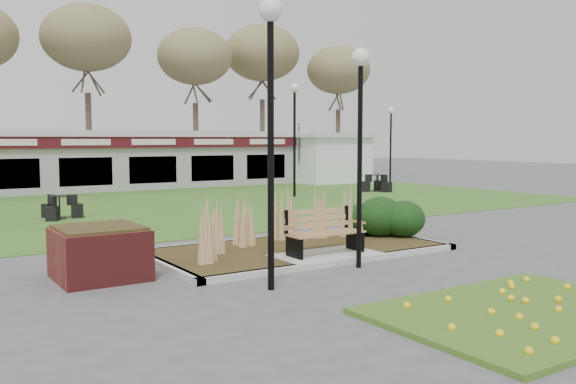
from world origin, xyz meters
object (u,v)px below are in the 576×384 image
brick_planter (100,252)px  food_pavilion (78,160)px  lamp_post_near_right (271,79)px  patio_umbrella (299,158)px  bistro_set_b (60,211)px  lamp_post_far_right (391,129)px  park_bench (323,231)px  service_hut (329,157)px  lamp_post_mid_right (295,114)px  bistro_set_d (377,186)px  lamp_post_near_left (360,109)px

brick_planter → food_pavilion: food_pavilion is taller
lamp_post_near_right → patio_umbrella: (13.66, 19.35, -2.03)m
food_pavilion → patio_umbrella: size_ratio=10.87×
brick_planter → bistro_set_b: size_ratio=1.11×
lamp_post_near_right → bistro_set_b: size_ratio=3.53×
lamp_post_near_right → lamp_post_far_right: (16.25, 14.81, -0.47)m
park_bench → service_hut: service_hut is taller
patio_umbrella → lamp_post_mid_right: bearing=-125.6°
service_hut → lamp_post_mid_right: 9.11m
brick_planter → lamp_post_mid_right: size_ratio=0.31×
lamp_post_near_right → bistro_set_b: (-0.88, 11.18, -3.21)m
park_bench → service_hut: (13.50, 17.75, 0.86)m
brick_planter → bistro_set_d: bearing=34.1°
patio_umbrella → bistro_set_d: bearing=-86.7°
lamp_post_far_right → patio_umbrella: lamp_post_far_right is taller
brick_planter → patio_umbrella: size_ratio=0.66×
brick_planter → service_hut: 24.71m
lamp_post_near_left → lamp_post_mid_right: bearing=61.3°
food_pavilion → lamp_post_mid_right: (7.06, -8.05, 2.07)m
service_hut → patio_umbrella: 2.09m
park_bench → food_pavilion: (0.00, 19.71, 0.89)m
lamp_post_mid_right → food_pavilion: bearing=131.2°
park_bench → food_pavilion: 19.73m
lamp_post_near_left → bistro_set_d: bearing=47.5°
bistro_set_b → service_hut: bearing=26.2°
brick_planter → bistro_set_b: 8.92m
bistro_set_d → patio_umbrella: patio_umbrella is taller
food_pavilion → bistro_set_d: food_pavilion is taller
service_hut → bistro_set_b: service_hut is taller
brick_planter → food_pavilion: 19.49m
lamp_post_far_right → bistro_set_d: size_ratio=2.83×
patio_umbrella → brick_planter: bearing=-132.9°
service_hut → bistro_set_b: bearing=-153.8°
lamp_post_near_left → lamp_post_mid_right: size_ratio=0.87×
brick_planter → bistro_set_d: size_ratio=1.03×
park_bench → lamp_post_near_right: lamp_post_near_right is taller
lamp_post_near_right → lamp_post_far_right: size_ratio=1.16×
park_bench → patio_umbrella: patio_umbrella is taller
lamp_post_near_left → lamp_post_far_right: bearing=45.7°
bistro_set_b → lamp_post_near_left: bearing=-73.1°
lamp_post_far_right → bistro_set_b: size_ratio=3.05×
service_hut → lamp_post_mid_right: (-6.44, -6.09, 2.09)m
lamp_post_mid_right → brick_planter: bearing=-136.4°
food_pavilion → bistro_set_d: size_ratio=16.94×
lamp_post_near_right → lamp_post_far_right: lamp_post_near_right is taller
food_pavilion → lamp_post_mid_right: lamp_post_mid_right is taller
lamp_post_far_right → lamp_post_mid_right: bearing=-167.5°
food_pavilion → lamp_post_near_left: size_ratio=5.84×
lamp_post_near_left → lamp_post_near_right: bearing=-166.7°
park_bench → food_pavilion: bearing=90.0°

